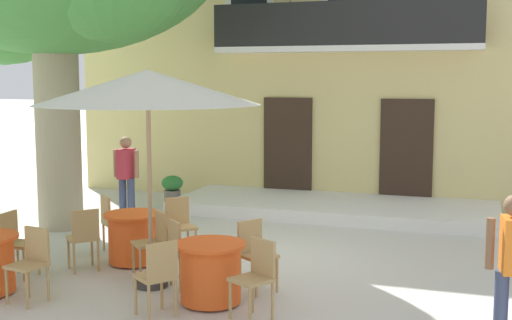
{
  "coord_description": "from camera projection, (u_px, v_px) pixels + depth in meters",
  "views": [
    {
      "loc": [
        3.57,
        -9.5,
        2.76
      ],
      "look_at": [
        -0.26,
        1.73,
        1.3
      ],
      "focal_mm": 47.62,
      "sensor_mm": 36.0,
      "label": 1
    }
  ],
  "objects": [
    {
      "name": "cafe_chair_middle_0",
      "position": [
        158.0,
        273.0,
        7.74
      ],
      "size": [
        0.56,
        0.56,
        0.91
      ],
      "color": "tan",
      "rests_on": "ground"
    },
    {
      "name": "cafe_table_middle",
      "position": [
        211.0,
        272.0,
        8.25
      ],
      "size": [
        0.86,
        0.86,
        0.76
      ],
      "color": "#EA561E",
      "rests_on": "ground"
    },
    {
      "name": "ground_plane",
      "position": [
        236.0,
        258.0,
        10.4
      ],
      "size": [
        120.0,
        120.0,
        0.0
      ],
      "primitive_type": "plane",
      "color": "beige"
    },
    {
      "name": "cafe_chair_near_tree_3",
      "position": [
        112.0,
        220.0,
        10.63
      ],
      "size": [
        0.56,
        0.56,
        0.91
      ],
      "color": "tan",
      "rests_on": "ground"
    },
    {
      "name": "pedestrian_near_entrance",
      "position": [
        126.0,
        175.0,
        12.72
      ],
      "size": [
        0.53,
        0.35,
        1.65
      ],
      "color": "#384260",
      "rests_on": "ground"
    },
    {
      "name": "cafe_chair_near_tree_1",
      "position": [
        154.0,
        239.0,
        9.39
      ],
      "size": [
        0.57,
        0.57,
        0.91
      ],
      "color": "tan",
      "rests_on": "ground"
    },
    {
      "name": "cafe_chair_middle_3",
      "position": [
        182.0,
        248.0,
        8.86
      ],
      "size": [
        0.57,
        0.57,
        0.91
      ],
      "color": "tan",
      "rests_on": "ground"
    },
    {
      "name": "pedestrian_mid_plaza",
      "position": [
        512.0,
        264.0,
        6.76
      ],
      "size": [
        0.53,
        0.37,
        1.6
      ],
      "color": "#384260",
      "rests_on": "ground"
    },
    {
      "name": "cafe_chair_front_3",
      "position": [
        15.0,
        240.0,
        9.34
      ],
      "size": [
        0.42,
        0.42,
        0.91
      ],
      "color": "tan",
      "rests_on": "ground"
    },
    {
      "name": "cafe_chair_near_tree_0",
      "position": [
        84.0,
        235.0,
        9.6
      ],
      "size": [
        0.57,
        0.57,
        0.91
      ],
      "color": "tan",
      "rests_on": "ground"
    },
    {
      "name": "cafe_chair_front_2",
      "position": [
        31.0,
        259.0,
        8.32
      ],
      "size": [
        0.46,
        0.46,
        0.91
      ],
      "color": "tan",
      "rests_on": "ground"
    },
    {
      "name": "ground_planter_left",
      "position": [
        172.0,
        188.0,
        14.81
      ],
      "size": [
        0.47,
        0.47,
        0.62
      ],
      "color": "slate",
      "rests_on": "ground"
    },
    {
      "name": "cafe_umbrella",
      "position": [
        148.0,
        88.0,
        8.66
      ],
      "size": [
        2.9,
        2.9,
        2.85
      ],
      "color": "#997A56",
      "rests_on": "ground"
    },
    {
      "name": "cafe_chair_middle_1",
      "position": [
        256.0,
        273.0,
        7.73
      ],
      "size": [
        0.54,
        0.54,
        0.91
      ],
      "color": "tan",
      "rests_on": "ground"
    },
    {
      "name": "cafe_chair_middle_2",
      "position": [
        255.0,
        250.0,
        8.76
      ],
      "size": [
        0.55,
        0.55,
        0.91
      ],
      "color": "tan",
      "rests_on": "ground"
    },
    {
      "name": "cafe_chair_near_tree_2",
      "position": [
        180.0,
        223.0,
        10.42
      ],
      "size": [
        0.57,
        0.57,
        0.91
      ],
      "color": "tan",
      "rests_on": "ground"
    },
    {
      "name": "cafe_table_near_tree",
      "position": [
        134.0,
        238.0,
        10.04
      ],
      "size": [
        0.86,
        0.86,
        0.76
      ],
      "color": "#EA561E",
      "rests_on": "ground"
    },
    {
      "name": "entrance_step_platform",
      "position": [
        333.0,
        207.0,
        13.74
      ],
      "size": [
        6.43,
        2.39,
        0.25
      ],
      "primitive_type": "cube",
      "color": "silver",
      "rests_on": "ground"
    },
    {
      "name": "building_facade",
      "position": [
        364.0,
        35.0,
        16.29
      ],
      "size": [
        13.0,
        5.09,
        7.5
      ],
      "color": "#DBC67F",
      "rests_on": "ground"
    }
  ]
}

